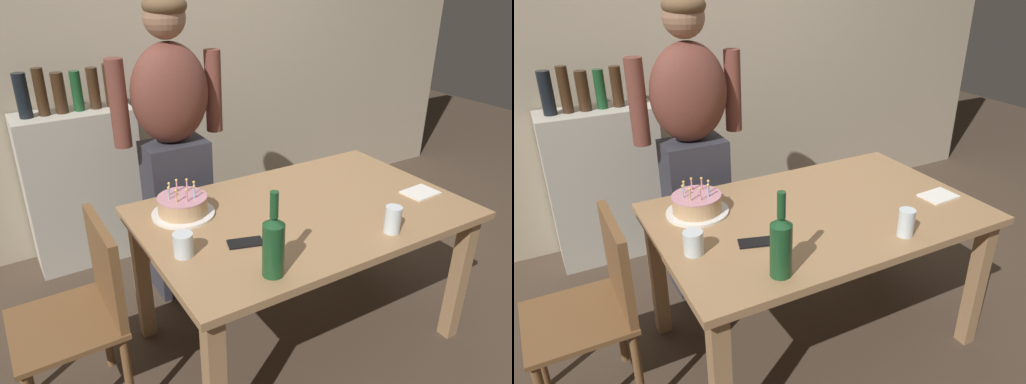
{
  "view_description": "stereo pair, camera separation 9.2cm",
  "coord_description": "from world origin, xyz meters",
  "views": [
    {
      "loc": [
        -1.21,
        -1.6,
        1.77
      ],
      "look_at": [
        -0.2,
        0.1,
        0.84
      ],
      "focal_mm": 33.7,
      "sensor_mm": 36.0,
      "label": 1
    },
    {
      "loc": [
        -1.13,
        -1.64,
        1.77
      ],
      "look_at": [
        -0.2,
        0.1,
        0.84
      ],
      "focal_mm": 33.7,
      "sensor_mm": 36.0,
      "label": 2
    }
  ],
  "objects": [
    {
      "name": "birthday_cake",
      "position": [
        -0.5,
        0.24,
        0.78
      ],
      "size": [
        0.29,
        0.29,
        0.16
      ],
      "color": "white",
      "rests_on": "dining_table"
    },
    {
      "name": "water_glass_near",
      "position": [
        0.2,
        -0.36,
        0.8
      ],
      "size": [
        0.07,
        0.07,
        0.12
      ],
      "primitive_type": "cylinder",
      "color": "silver",
      "rests_on": "dining_table"
    },
    {
      "name": "water_glass_far",
      "position": [
        -0.63,
        -0.08,
        0.79
      ],
      "size": [
        0.08,
        0.08,
        0.1
      ],
      "primitive_type": "cylinder",
      "color": "silver",
      "rests_on": "dining_table"
    },
    {
      "name": "back_wall",
      "position": [
        0.0,
        1.55,
        1.3
      ],
      "size": [
        5.2,
        0.1,
        2.6
      ],
      "primitive_type": "cube",
      "color": "tan",
      "rests_on": "ground_plane"
    },
    {
      "name": "cell_phone",
      "position": [
        -0.39,
        -0.12,
        0.74
      ],
      "size": [
        0.16,
        0.11,
        0.01
      ],
      "primitive_type": "cube",
      "rotation": [
        0.0,
        0.0,
        -0.29
      ],
      "color": "black",
      "rests_on": "dining_table"
    },
    {
      "name": "person_man_bearded",
      "position": [
        -0.34,
        0.72,
        0.87
      ],
      "size": [
        0.61,
        0.27,
        1.66
      ],
      "rotation": [
        0.0,
        0.0,
        3.14
      ],
      "color": "#33333D",
      "rests_on": "ground_plane"
    },
    {
      "name": "dining_table",
      "position": [
        0.0,
        0.0,
        0.64
      ],
      "size": [
        1.5,
        0.96,
        0.74
      ],
      "color": "#A37A51",
      "rests_on": "ground_plane"
    },
    {
      "name": "wine_bottle",
      "position": [
        -0.4,
        -0.36,
        0.87
      ],
      "size": [
        0.08,
        0.08,
        0.34
      ],
      "color": "#194723",
      "rests_on": "dining_table"
    },
    {
      "name": "dining_chair",
      "position": [
        -1.0,
        0.11,
        0.52
      ],
      "size": [
        0.42,
        0.42,
        0.87
      ],
      "rotation": [
        0.0,
        0.0,
        -1.57
      ],
      "color": "brown",
      "rests_on": "ground_plane"
    },
    {
      "name": "shelf_cabinet",
      "position": [
        -0.73,
        1.33,
        0.52
      ],
      "size": [
        0.69,
        0.3,
        1.26
      ],
      "color": "beige",
      "rests_on": "ground_plane"
    },
    {
      "name": "ground_plane",
      "position": [
        0.0,
        0.0,
        0.0
      ],
      "size": [
        10.0,
        10.0,
        0.0
      ],
      "primitive_type": "plane",
      "color": "#47382B"
    },
    {
      "name": "napkin_stack",
      "position": [
        0.61,
        -0.16,
        0.74
      ],
      "size": [
        0.18,
        0.14,
        0.01
      ],
      "primitive_type": "cube",
      "rotation": [
        0.0,
        0.0,
        0.05
      ],
      "color": "white",
      "rests_on": "dining_table"
    }
  ]
}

